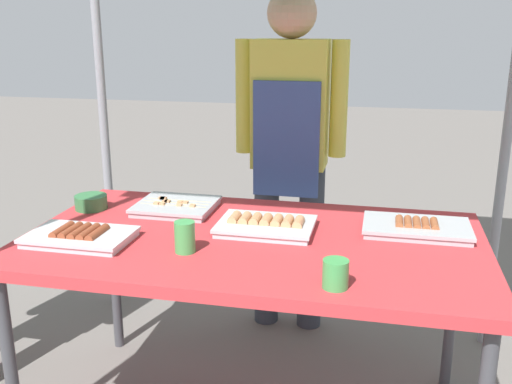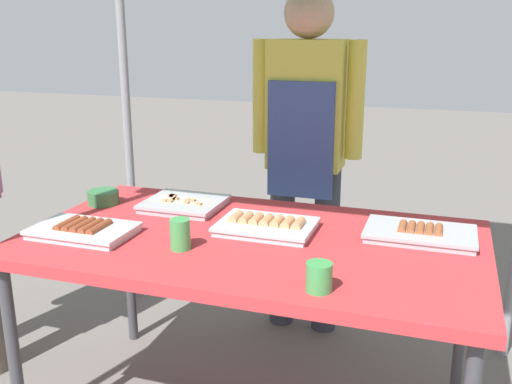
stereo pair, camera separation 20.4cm
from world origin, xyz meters
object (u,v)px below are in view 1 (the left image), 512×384
(tray_spring_rolls, at_px, (80,236))
(vendor_woman, at_px, (290,136))
(drink_cup_by_wok, at_px, (335,274))
(tray_grilled_sausages, at_px, (266,225))
(condiment_bowl, at_px, (91,202))
(tray_meat_skewers, at_px, (176,206))
(drink_cup_near_edge, at_px, (185,237))
(tray_pork_links, at_px, (416,228))
(stall_table, at_px, (253,251))

(tray_spring_rolls, height_order, vendor_woman, vendor_woman)
(drink_cup_by_wok, height_order, vendor_woman, vendor_woman)
(tray_grilled_sausages, bearing_deg, condiment_bowl, 172.15)
(vendor_woman, bearing_deg, drink_cup_by_wok, 105.67)
(tray_meat_skewers, distance_m, vendor_woman, 0.69)
(tray_grilled_sausages, xyz_separation_m, tray_spring_rolls, (-0.60, -0.25, -0.00))
(condiment_bowl, bearing_deg, tray_meat_skewers, 9.18)
(tray_spring_rolls, height_order, drink_cup_near_edge, drink_cup_near_edge)
(tray_grilled_sausages, height_order, drink_cup_by_wok, drink_cup_by_wok)
(tray_meat_skewers, relative_size, tray_pork_links, 0.81)
(tray_grilled_sausages, relative_size, tray_meat_skewers, 1.12)
(drink_cup_near_edge, bearing_deg, stall_table, 44.57)
(tray_grilled_sausages, relative_size, tray_spring_rolls, 0.97)
(tray_meat_skewers, distance_m, tray_spring_rolls, 0.45)
(stall_table, distance_m, vendor_woman, 0.83)
(tray_spring_rolls, xyz_separation_m, vendor_woman, (0.57, 0.95, 0.19))
(tray_meat_skewers, distance_m, condiment_bowl, 0.35)
(stall_table, height_order, vendor_woman, vendor_woman)
(tray_pork_links, xyz_separation_m, drink_cup_near_edge, (-0.75, -0.35, 0.03))
(stall_table, relative_size, drink_cup_by_wok, 19.22)
(stall_table, bearing_deg, drink_cup_near_edge, -135.43)
(tray_meat_skewers, distance_m, tray_pork_links, 0.93)
(tray_grilled_sausages, distance_m, vendor_woman, 0.74)
(tray_grilled_sausages, distance_m, tray_spring_rolls, 0.65)
(tray_spring_rolls, relative_size, drink_cup_near_edge, 3.39)
(tray_grilled_sausages, bearing_deg, drink_cup_by_wok, -55.77)
(drink_cup_near_edge, bearing_deg, drink_cup_by_wok, -18.03)
(condiment_bowl, bearing_deg, drink_cup_by_wok, -26.94)
(stall_table, xyz_separation_m, drink_cup_by_wok, (0.32, -0.35, 0.09))
(tray_grilled_sausages, xyz_separation_m, drink_cup_near_edge, (-0.22, -0.26, 0.03))
(drink_cup_by_wok, bearing_deg, tray_grilled_sausages, 124.23)
(stall_table, distance_m, drink_cup_near_edge, 0.28)
(tray_grilled_sausages, bearing_deg, tray_spring_rolls, -157.76)
(tray_meat_skewers, xyz_separation_m, tray_spring_rolls, (-0.20, -0.40, 0.00))
(stall_table, height_order, tray_spring_rolls, tray_spring_rolls)
(tray_grilled_sausages, distance_m, drink_cup_near_edge, 0.34)
(tray_pork_links, relative_size, tray_spring_rolls, 1.07)
(condiment_bowl, relative_size, drink_cup_near_edge, 1.23)
(drink_cup_near_edge, bearing_deg, tray_pork_links, 25.38)
(tray_grilled_sausages, relative_size, drink_cup_by_wok, 4.13)
(drink_cup_near_edge, bearing_deg, condiment_bowl, 145.63)
(tray_spring_rolls, distance_m, drink_cup_near_edge, 0.38)
(tray_grilled_sausages, height_order, vendor_woman, vendor_woman)
(vendor_woman, bearing_deg, drink_cup_near_edge, 79.05)
(tray_spring_rolls, xyz_separation_m, drink_cup_near_edge, (0.38, -0.01, 0.03))
(tray_grilled_sausages, relative_size, drink_cup_near_edge, 3.31)
(tray_meat_skewers, relative_size, condiment_bowl, 2.38)
(tray_meat_skewers, relative_size, drink_cup_near_edge, 2.94)
(stall_table, relative_size, tray_grilled_sausages, 4.66)
(tray_meat_skewers, bearing_deg, vendor_woman, 56.25)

